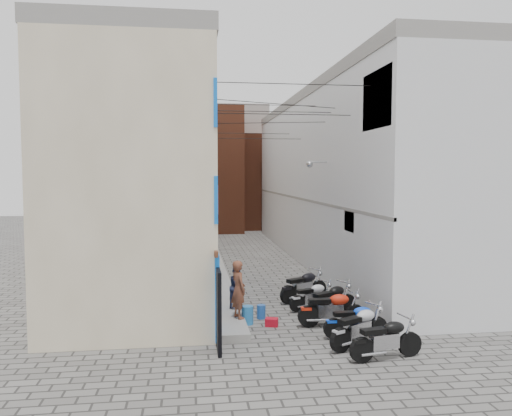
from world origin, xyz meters
name	(u,v)px	position (x,y,z in m)	size (l,w,h in m)	color
ground	(307,341)	(0.00, 0.00, 0.00)	(90.00, 90.00, 0.00)	#565451
plinth	(213,259)	(-2.05, 13.00, 0.12)	(0.90, 26.00, 0.25)	gray
building_left	(156,178)	(-4.98, 12.95, 4.50)	(5.10, 27.00, 9.00)	#C0B191
building_right	(341,177)	(5.00, 13.00, 4.51)	(5.94, 26.00, 9.00)	silver
building_far_brick_left	(205,170)	(-2.00, 28.00, 5.00)	(6.00, 6.00, 10.00)	brown
building_far_brick_right	(261,182)	(3.00, 30.00, 4.00)	(5.00, 6.00, 8.00)	brown
building_far_concrete	(224,165)	(0.00, 34.00, 5.50)	(8.00, 5.00, 11.00)	gray
far_shopfront	(232,219)	(0.00, 25.20, 1.20)	(2.00, 0.30, 2.40)	black
overhead_wires	(266,117)	(0.00, 7.64, 7.12)	(5.80, 13.02, 1.32)	black
motorcycle_a	(386,337)	(1.65, -1.65, 0.59)	(0.64, 2.04, 1.18)	black
motorcycle_b	(360,325)	(1.30, -0.68, 0.61)	(0.66, 2.10, 1.22)	#B0B1B5
motorcycle_c	(356,319)	(1.44, 0.07, 0.55)	(0.60, 1.89, 1.10)	blue
motorcycle_d	(332,307)	(1.07, 1.18, 0.62)	(0.67, 2.13, 1.23)	red
motorcycle_e	(332,299)	(1.34, 2.16, 0.61)	(0.67, 2.12, 1.23)	black
motorcycle_f	(313,295)	(0.95, 3.10, 0.53)	(0.58, 1.84, 1.07)	silver
motorcycle_g	(304,284)	(0.91, 4.33, 0.62)	(0.68, 2.16, 1.25)	black
person_a	(238,289)	(-1.78, 1.65, 1.15)	(0.65, 0.43, 1.79)	brown
person_b	(237,287)	(-1.70, 2.86, 0.95)	(0.68, 0.53, 1.40)	#303148
water_jug_near	(247,315)	(-1.49, 1.78, 0.29)	(0.37, 0.37, 0.57)	#2574BB
water_jug_far	(261,312)	(-0.98, 2.32, 0.22)	(0.28, 0.28, 0.44)	#2152A6
red_crate	(272,322)	(-0.77, 1.48, 0.12)	(0.39, 0.29, 0.24)	#A50B1B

